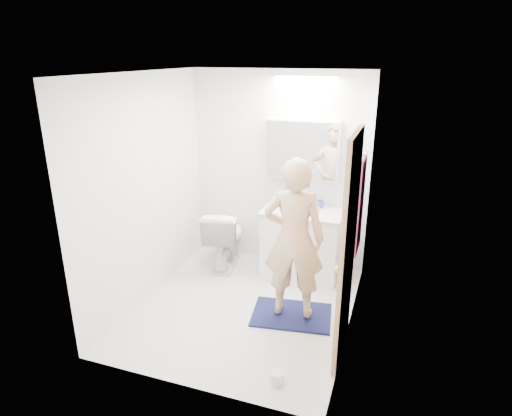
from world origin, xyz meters
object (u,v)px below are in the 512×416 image
at_px(person, 294,239).
at_px(toothbrush_cup, 320,204).
at_px(toilet_paper_roll, 277,378).
at_px(vanity_cabinet, 302,244).
at_px(soap_bottle_a, 282,195).
at_px(soap_bottle_b, 289,197).
at_px(toilet, 225,237).
at_px(medicine_cabinet, 302,149).

relative_size(person, toothbrush_cup, 16.91).
xyz_separation_m(toothbrush_cup, toilet_paper_roll, (0.10, -2.09, -0.81)).
height_order(toothbrush_cup, toilet_paper_roll, toothbrush_cup).
height_order(vanity_cabinet, person, person).
xyz_separation_m(soap_bottle_a, soap_bottle_b, (0.08, 0.03, -0.02)).
relative_size(vanity_cabinet, toilet, 1.17).
xyz_separation_m(soap_bottle_b, toilet_paper_roll, (0.49, -2.11, -0.86)).
distance_m(toilet, soap_bottle_a, 0.89).
bearing_deg(toothbrush_cup, toilet_paper_roll, -87.16).
bearing_deg(toilet_paper_roll, person, 97.87).
bearing_deg(medicine_cabinet, toilet_paper_roll, -80.53).
bearing_deg(toothbrush_cup, toilet, -166.26).
xyz_separation_m(person, toothbrush_cup, (0.03, 1.11, 0.00)).
distance_m(toothbrush_cup, toilet_paper_roll, 2.25).
bearing_deg(vanity_cabinet, toilet, -173.18).
bearing_deg(vanity_cabinet, toothbrush_cup, 44.39).
bearing_deg(toothbrush_cup, soap_bottle_a, -178.78).
bearing_deg(soap_bottle_a, toilet_paper_roll, -74.61).
distance_m(vanity_cabinet, toilet, 0.97).
xyz_separation_m(vanity_cabinet, toothbrush_cup, (0.16, 0.16, 0.47)).
xyz_separation_m(person, soap_bottle_b, (-0.36, 1.13, 0.05)).
relative_size(toothbrush_cup, toilet_paper_roll, 0.88).
bearing_deg(soap_bottle_a, medicine_cabinet, 15.54).
relative_size(vanity_cabinet, toothbrush_cup, 9.34).
bearing_deg(medicine_cabinet, soap_bottle_b, -167.64).
xyz_separation_m(soap_bottle_a, toothbrush_cup, (0.47, 0.01, -0.06)).
distance_m(soap_bottle_a, toilet_paper_roll, 2.33).
distance_m(medicine_cabinet, soap_bottle_a, 0.62).
bearing_deg(toothbrush_cup, vanity_cabinet, -135.61).
relative_size(medicine_cabinet, person, 0.54).
xyz_separation_m(vanity_cabinet, medicine_cabinet, (-0.09, 0.21, 1.11)).
bearing_deg(toilet_paper_roll, soap_bottle_b, 103.17).
xyz_separation_m(toilet, toothbrush_cup, (1.12, 0.28, 0.48)).
relative_size(toilet, person, 0.47).
xyz_separation_m(vanity_cabinet, toilet_paper_roll, (0.27, -1.93, -0.34)).
height_order(vanity_cabinet, toilet_paper_roll, vanity_cabinet).
bearing_deg(medicine_cabinet, toothbrush_cup, -11.17).
bearing_deg(medicine_cabinet, person, -79.20).
height_order(toilet, soap_bottle_a, soap_bottle_a).
bearing_deg(soap_bottle_b, soap_bottle_a, -159.17).
distance_m(toilet, soap_bottle_b, 0.95).
distance_m(medicine_cabinet, toilet_paper_roll, 2.61).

